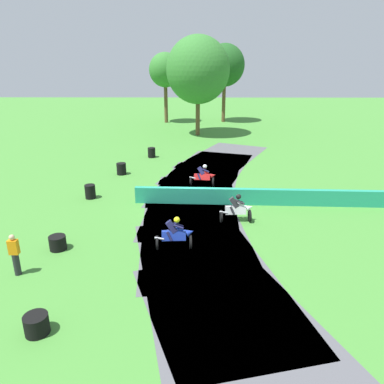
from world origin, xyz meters
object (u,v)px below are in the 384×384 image
motorcycle_lead_red (203,176)px  motorcycle_trailing_blue (176,234)px  motorcycle_chase_white (237,209)px  tire_stack_far (58,243)px  tire_stack_mid_a (121,169)px  track_marshal (15,255)px  tire_stack_mid_b (90,192)px  tire_stack_extra_a (37,324)px  tire_stack_near (152,153)px

motorcycle_lead_red → motorcycle_trailing_blue: motorcycle_trailing_blue is taller
motorcycle_chase_white → tire_stack_far: (-7.80, -2.92, -0.35)m
motorcycle_lead_red → motorcycle_trailing_blue: (-1.33, -8.14, 0.02)m
motorcycle_chase_white → motorcycle_trailing_blue: motorcycle_chase_white is taller
motorcycle_lead_red → tire_stack_far: (-6.26, -8.31, -0.33)m
tire_stack_mid_a → track_marshal: 12.63m
motorcycle_lead_red → tire_stack_mid_b: motorcycle_lead_red is taller
motorcycle_trailing_blue → tire_stack_extra_a: 6.39m
tire_stack_far → track_marshal: track_marshal is taller
tire_stack_mid_b → track_marshal: 7.94m
tire_stack_near → tire_stack_far: size_ratio=1.14×
track_marshal → tire_stack_mid_a: bearing=83.4°
tire_stack_far → tire_stack_extra_a: same height
motorcycle_lead_red → tire_stack_mid_b: bearing=-160.5°
tire_stack_far → motorcycle_trailing_blue: bearing=2.0°
motorcycle_chase_white → tire_stack_extra_a: motorcycle_chase_white is taller
track_marshal → motorcycle_trailing_blue: bearing=19.9°
tire_stack_extra_a → track_marshal: bearing=122.9°
motorcycle_trailing_blue → tire_stack_mid_b: motorcycle_trailing_blue is taller
tire_stack_far → tire_stack_extra_a: size_ratio=0.99×
tire_stack_mid_b → tire_stack_mid_a: bearing=79.0°
motorcycle_chase_white → track_marshal: size_ratio=1.03×
motorcycle_chase_white → tire_stack_far: size_ratio=2.41×
motorcycle_trailing_blue → tire_stack_near: bearing=100.3°
motorcycle_chase_white → motorcycle_trailing_blue: (-2.87, -2.75, -0.00)m
motorcycle_trailing_blue → track_marshal: bearing=-160.1°
motorcycle_trailing_blue → tire_stack_near: (-2.74, 15.15, -0.25)m
tire_stack_mid_a → tire_stack_mid_b: 4.72m
motorcycle_lead_red → tire_stack_near: bearing=120.1°
tire_stack_near → tire_stack_extra_a: bearing=-92.9°
motorcycle_chase_white → motorcycle_trailing_blue: size_ratio=1.00×
tire_stack_near → tire_stack_mid_a: 4.94m
tire_stack_mid_a → tire_stack_mid_b: size_ratio=1.00×
tire_stack_mid_a → track_marshal: size_ratio=0.49×
motorcycle_lead_red → tire_stack_mid_b: (-6.52, -2.31, -0.23)m
motorcycle_trailing_blue → tire_stack_far: bearing=-178.0°
track_marshal → motorcycle_lead_red: bearing=55.3°
tire_stack_mid_a → tire_stack_far: (-0.63, -10.63, -0.10)m
motorcycle_trailing_blue → tire_stack_far: 4.95m
motorcycle_trailing_blue → motorcycle_lead_red: bearing=80.7°
tire_stack_extra_a → track_marshal: size_ratio=0.43×
tire_stack_near → motorcycle_lead_red: bearing=-59.9°
motorcycle_lead_red → tire_stack_near: motorcycle_lead_red is taller
tire_stack_mid_a → tire_stack_extra_a: (0.54, -15.61, -0.10)m
motorcycle_trailing_blue → tire_stack_mid_a: size_ratio=2.10×
track_marshal → tire_stack_extra_a: bearing=-57.1°
tire_stack_mid_b → track_marshal: (-0.55, -7.91, 0.42)m
motorcycle_chase_white → tire_stack_near: motorcycle_chase_white is taller
tire_stack_near → tire_stack_mid_a: (-1.56, -4.68, 0.00)m
tire_stack_mid_b → motorcycle_lead_red: bearing=19.5°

